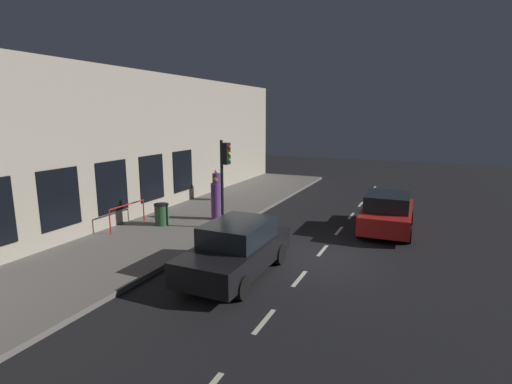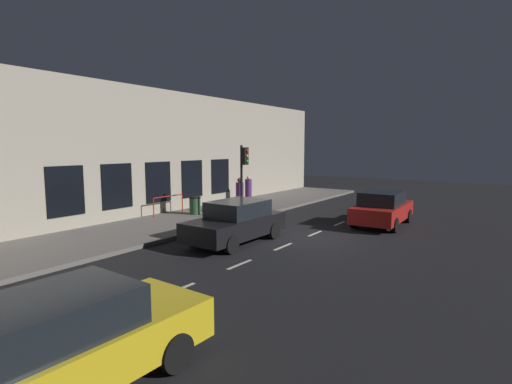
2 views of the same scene
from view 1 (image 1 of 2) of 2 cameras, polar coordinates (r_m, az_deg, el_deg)
ground_plane at (r=13.05m, az=8.55°, el=-9.82°), size 60.00×60.00×0.00m
sidewalk at (r=15.77m, az=-13.97°, el=-6.00°), size 4.50×32.00×0.15m
building_facade at (r=16.86m, az=-21.36°, el=5.75°), size 0.65×32.00×6.56m
lane_centre_line at (r=13.96m, az=9.69°, el=-8.42°), size 0.12×27.20×0.01m
traffic_light at (r=15.39m, az=-4.61°, el=3.82°), size 0.46×0.32×3.54m
parked_car_1 at (r=16.61m, az=18.59°, el=-2.83°), size 2.06×4.24×1.58m
parked_car_2 at (r=11.61m, az=-2.87°, el=-8.26°), size 1.95×4.30×1.58m
pedestrian_0 at (r=17.10m, az=-5.90°, el=-1.17°), size 0.55×0.55×1.85m
pedestrian_1 at (r=20.99m, az=-5.79°, el=0.86°), size 0.52×0.52×1.64m
trash_bin at (r=16.68m, az=-13.61°, el=-3.17°), size 0.60×0.60×0.89m
red_railing at (r=16.59m, az=-18.26°, el=-2.56°), size 0.05×1.98×0.97m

